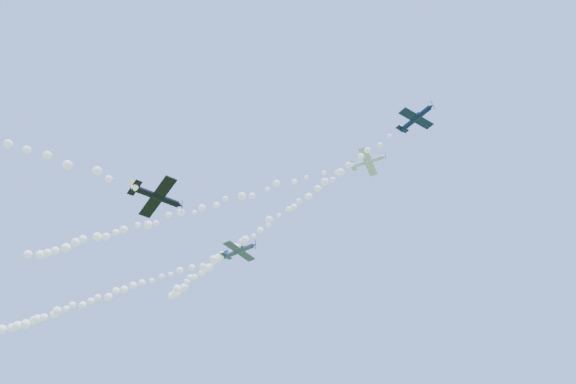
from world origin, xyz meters
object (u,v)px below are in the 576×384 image
Objects in this scene: plane_navy at (416,118)px; plane_grey at (239,251)px; plane_white at (368,161)px; plane_black at (157,197)px.

plane_grey is (-41.29, 12.30, -1.93)m from plane_navy.
plane_white is at bearing -10.56° from plane_grey.
plane_black is (-19.04, -25.11, -14.08)m from plane_white.
plane_black is (-30.21, -17.01, -10.92)m from plane_navy.
plane_navy is 43.13m from plane_grey.
plane_grey is at bearing 161.67° from plane_white.
plane_black is at bearing -133.72° from plane_navy.
plane_grey is at bearing 38.40° from plane_black.
plane_navy reaches higher than plane_black.
plane_navy is 0.78× the size of plane_grey.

